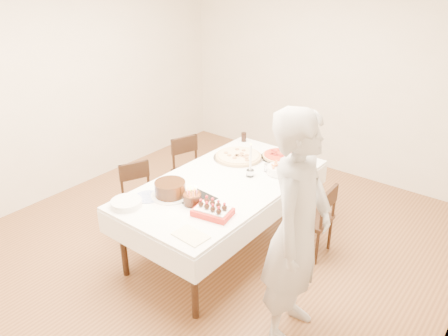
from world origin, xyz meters
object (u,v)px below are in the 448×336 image
Objects in this scene: pizza_pepperoni at (280,156)px; taper_candle at (250,160)px; chair_right_savory at (311,219)px; chair_left_savory at (193,173)px; dining_table at (224,215)px; cola_glass at (244,137)px; strawberry_box at (213,211)px; layer_cake at (170,189)px; person at (297,231)px; pasta_bowl at (279,170)px; birthday_cake at (192,195)px; chair_left_dessert at (141,201)px; pizza_white at (238,156)px.

pizza_pepperoni is 0.59m from taper_candle.
chair_left_savory reaches higher than chair_right_savory.
cola_glass reaches higher than dining_table.
layer_cake is at bearing 178.35° from strawberry_box.
person is 1.71m from pizza_pepperoni.
pizza_pepperoni is at bearing 146.74° from chair_right_savory.
cola_glass is at bearing 115.61° from dining_table.
layer_cake is (-0.34, -1.34, 0.05)m from pizza_pepperoni.
layer_cake is at bearing -113.81° from taper_candle.
cola_glass is (-1.19, 0.50, 0.42)m from chair_right_savory.
birthday_cake reaches higher than pasta_bowl.
layer_cake is at bearing 79.11° from person.
layer_cake is (-0.95, -0.98, 0.43)m from chair_right_savory.
pizza_pepperoni is at bearing 90.32° from taper_candle.
chair_left_dessert reaches higher than dining_table.
chair_left_dessert is 1.42m from cola_glass.
dining_table is 0.92m from pizza_pepperoni.
birthday_cake is (-0.08, -0.76, -0.09)m from taper_candle.
chair_right_savory is 2.39× the size of strawberry_box.
person is at bearing -54.36° from pizza_pepperoni.
layer_cake is (-1.33, 0.04, -0.11)m from person.
taper_candle is 0.86m from layer_cake.
dining_table is 1.15m from cola_glass.
cola_glass is at bearing 36.78° from person.
chair_left_savory is 1.05× the size of chair_left_dessert.
chair_left_dessert is 4.85× the size of birthday_cake.
pizza_pepperoni is at bearing -13.21° from cola_glass.
taper_candle is (0.98, -0.21, 0.52)m from chair_left_savory.
layer_cake is 0.52m from strawberry_box.
chair_right_savory is at bearing 11.15° from person.
pasta_bowl is 1.03m from birthday_cake.
taper_candle reaches higher than chair_right_savory.
pasta_bowl is at bearing 175.13° from chair_right_savory.
pizza_pepperoni is (0.35, 0.29, 0.00)m from pizza_white.
chair_left_savory is 0.73m from pizza_white.
birthday_cake reaches higher than pizza_white.
birthday_cake reaches higher than chair_right_savory.
pizza_white is at bearing 104.40° from birthday_cake.
pizza_white is 0.45m from pizza_pepperoni.
chair_left_dessert is 0.41× the size of person.
birthday_cake is at bearing -71.00° from cola_glass.
layer_cake is 1.11× the size of strawberry_box.
chair_left_dessert is 1.49m from pasta_bowl.
taper_candle is at bearing -125.20° from chair_left_dessert.
chair_right_savory is 1.03m from pizza_white.
birthday_cake is at bearing -84.89° from dining_table.
chair_left_dessert is 6.99× the size of cola_glass.
strawberry_box is at bearing -5.95° from birthday_cake.
chair_left_savory is at bearing 177.09° from chair_right_savory.
layer_cake is at bearing -118.36° from pasta_bowl.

